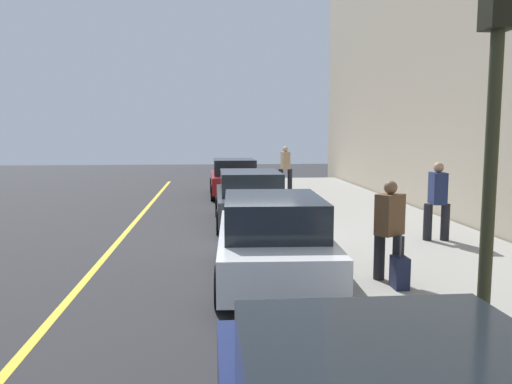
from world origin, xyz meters
name	(u,v)px	position (x,y,z in m)	size (l,w,h in m)	color
ground_plane	(250,233)	(0.00, 0.00, 0.00)	(56.00, 56.00, 0.00)	#28282B
sidewalk	(376,228)	(0.00, -3.30, 0.07)	(28.00, 4.60, 0.15)	gray
lane_stripe_centre	(124,235)	(0.00, 3.20, 0.00)	(28.00, 0.14, 0.01)	gold
snow_bank_curb	(284,239)	(-1.30, -0.70, 0.11)	(4.80, 0.56, 0.22)	white
parked_car_white	(272,239)	(-4.33, -0.06, 0.76)	(4.47, 2.03, 1.51)	black
parked_car_charcoal	(250,198)	(1.19, -0.07, 0.76)	(4.45, 1.91, 1.51)	black
parked_car_red	(234,178)	(7.51, 0.10, 0.76)	(4.23, 1.94, 1.51)	black
pedestrian_navy_coat	(437,199)	(-1.92, -4.07, 1.09)	(0.51, 0.58, 1.77)	black
pedestrian_brown_coat	(389,228)	(-4.97, -1.89, 1.04)	(0.49, 0.53, 1.66)	black
pedestrian_tan_coat	(285,166)	(8.73, -2.15, 1.12)	(0.52, 0.60, 1.82)	black
traffic_light_pole	(494,97)	(-8.45, -1.57, 2.90)	(0.35, 0.26, 4.04)	#2D2D19
rolling_suitcase	(400,272)	(-5.33, -1.95, 0.40)	(0.34, 0.22, 0.86)	#191E38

